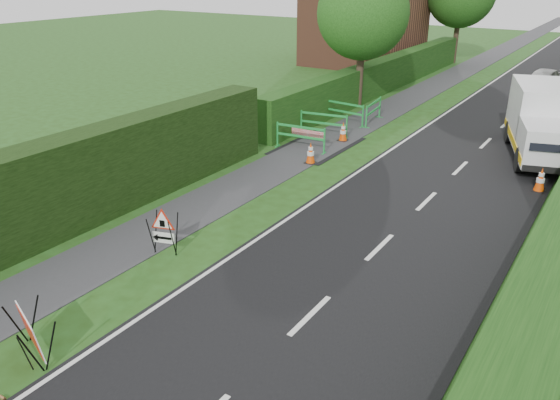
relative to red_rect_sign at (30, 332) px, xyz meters
The scene contains 21 objects.
ground 3.08m from the red_rect_sign, 69.01° to the left, with size 120.00×120.00×0.00m, color #224212.
footpath 37.89m from the red_rect_sign, 92.89° to the left, with size 2.00×90.00×0.02m, color #2D2D30.
hedge_west_near 4.86m from the red_rect_sign, 144.09° to the left, with size 1.10×18.00×2.50m, color black.
hedge_west_far 25.15m from the red_rect_sign, 98.95° to the left, with size 1.00×24.00×1.80m, color #14380F.
house_west 34.10m from the red_rect_sign, 105.19° to the left, with size 7.50×7.40×7.88m.
tree_nw 21.49m from the red_rect_sign, 99.57° to the left, with size 4.40×4.40×6.70m.
red_rect_sign is the anchor object (origin of this frame).
triangle_sign 4.17m from the red_rect_sign, 100.36° to the left, with size 0.90×0.90×1.04m.
works_van 18.18m from the red_rect_sign, 71.66° to the left, with size 3.77×6.02×2.57m.
traffic_cone_0 14.97m from the red_rect_sign, 65.21° to the left, with size 0.38×0.38×0.79m.
traffic_cone_1 17.05m from the red_rect_sign, 67.57° to the left, with size 0.38×0.38×0.79m.
traffic_cone_2 19.93m from the red_rect_sign, 73.29° to the left, with size 0.38×0.38×0.79m.
traffic_cone_3 11.98m from the red_rect_sign, 95.36° to the left, with size 0.38×0.38×0.79m.
traffic_cone_4 15.09m from the red_rect_sign, 95.31° to the left, with size 0.38×0.38×0.79m.
ped_barrier_0 13.23m from the red_rect_sign, 99.67° to the left, with size 2.08×0.54×1.00m.
ped_barrier_1 15.39m from the red_rect_sign, 98.98° to the left, with size 2.09×0.66×1.00m.
ped_barrier_2 17.61m from the red_rect_sign, 98.47° to the left, with size 2.09×0.58×1.00m.
ped_barrier_3 18.34m from the red_rect_sign, 94.81° to the left, with size 0.59×2.09×1.00m.
redwhite_plank 14.09m from the red_rect_sign, 99.66° to the left, with size 1.50×0.04×0.25m, color red.
litter_can 1.21m from the red_rect_sign, 61.74° to the right, with size 0.07×0.07×0.12m, color #BF7F4C.
hatchback_car 30.08m from the red_rect_sign, 83.04° to the left, with size 1.46×3.63×1.24m, color silver.
Camera 1 is at (7.07, -7.11, 6.59)m, focal length 35.00 mm.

